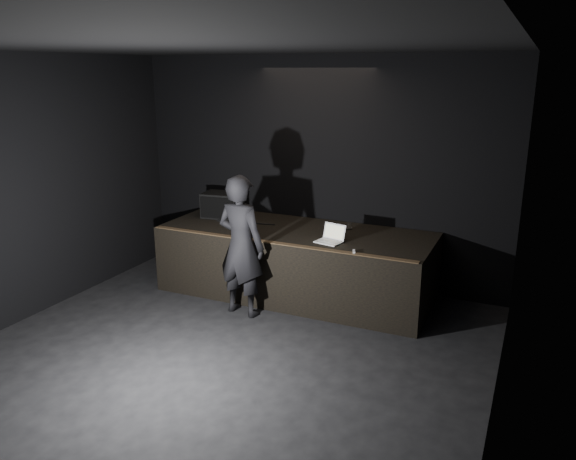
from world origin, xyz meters
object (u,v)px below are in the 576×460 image
Objects in this scene: stage_riser at (296,262)px; laptop at (331,237)px; person at (241,246)px; stage_monitor at (222,205)px; beer_can at (241,227)px.

laptop is (0.67, -0.33, 0.56)m from stage_riser.
person is (-0.40, -0.95, 0.48)m from stage_riser.
stage_monitor is (-1.38, 0.21, 0.70)m from stage_riser.
stage_monitor is at bearing 171.45° from stage_riser.
stage_riser is 6.29× the size of stage_monitor.
stage_monitor is at bearing -41.72° from person.
beer_can is at bearing -53.40° from person.
stage_riser is 1.56m from stage_monitor.
person is (0.98, -1.16, -0.22)m from stage_monitor.
beer_can is 0.09× the size of person.
stage_riser is 10.04× the size of laptop.
laptop reaches higher than stage_riser.
stage_monitor reaches higher than stage_riser.
person reaches higher than beer_can.
stage_riser is at bearing -15.43° from stage_monitor.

